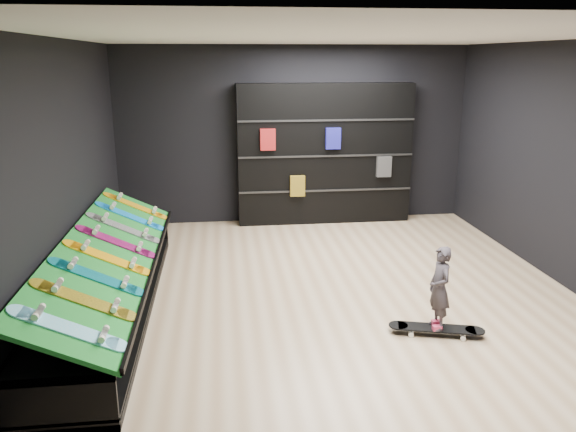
{
  "coord_description": "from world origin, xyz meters",
  "views": [
    {
      "loc": [
        -1.26,
        -6.07,
        2.79
      ],
      "look_at": [
        -0.5,
        0.2,
        1.0
      ],
      "focal_mm": 35.0,
      "sensor_mm": 36.0,
      "label": 1
    }
  ],
  "objects": [
    {
      "name": "floor",
      "position": [
        0.0,
        0.0,
        0.0
      ],
      "size": [
        6.0,
        7.0,
        0.01
      ],
      "primitive_type": "cube",
      "color": "tan",
      "rests_on": "ground"
    },
    {
      "name": "ceiling",
      "position": [
        0.0,
        0.0,
        3.0
      ],
      "size": [
        6.0,
        7.0,
        0.01
      ],
      "primitive_type": "cube",
      "color": "white",
      "rests_on": "ground"
    },
    {
      "name": "wall_back",
      "position": [
        0.0,
        3.5,
        1.5
      ],
      "size": [
        6.0,
        0.02,
        3.0
      ],
      "primitive_type": "cube",
      "color": "black",
      "rests_on": "ground"
    },
    {
      "name": "wall_front",
      "position": [
        0.0,
        -3.5,
        1.5
      ],
      "size": [
        6.0,
        0.02,
        3.0
      ],
      "primitive_type": "cube",
      "color": "black",
      "rests_on": "ground"
    },
    {
      "name": "wall_left",
      "position": [
        -3.0,
        0.0,
        1.5
      ],
      "size": [
        0.02,
        7.0,
        3.0
      ],
      "primitive_type": "cube",
      "color": "black",
      "rests_on": "ground"
    },
    {
      "name": "display_rack",
      "position": [
        -2.55,
        0.0,
        0.25
      ],
      "size": [
        0.9,
        4.5,
        0.5
      ],
      "primitive_type": null,
      "color": "black",
      "rests_on": "ground"
    },
    {
      "name": "turf_ramp",
      "position": [
        -2.5,
        0.0,
        0.71
      ],
      "size": [
        0.92,
        4.5,
        0.46
      ],
      "primitive_type": "cube",
      "rotation": [
        0.0,
        0.44,
        0.0
      ],
      "color": "#0F651C",
      "rests_on": "display_rack"
    },
    {
      "name": "back_shelving",
      "position": [
        0.51,
        3.32,
        1.19
      ],
      "size": [
        2.98,
        0.35,
        2.38
      ],
      "primitive_type": "cube",
      "color": "black",
      "rests_on": "ground"
    },
    {
      "name": "floor_skateboard",
      "position": [
        0.91,
        -1.01,
        0.04
      ],
      "size": [
        1.0,
        0.47,
        0.09
      ],
      "primitive_type": null,
      "rotation": [
        0.0,
        0.0,
        -0.27
      ],
      "color": "black",
      "rests_on": "ground"
    },
    {
      "name": "child",
      "position": [
        0.91,
        -1.01,
        0.35
      ],
      "size": [
        0.15,
        0.21,
        0.53
      ],
      "primitive_type": "imported",
      "rotation": [
        0.0,
        0.0,
        -1.53
      ],
      "color": "black",
      "rests_on": "floor_skateboard"
    },
    {
      "name": "display_board_0",
      "position": [
        -2.49,
        -1.9,
        0.74
      ],
      "size": [
        0.93,
        0.22,
        0.5
      ],
      "primitive_type": null,
      "rotation": [
        0.0,
        0.44,
        0.0
      ],
      "color": "#0CB2E5",
      "rests_on": "turf_ramp"
    },
    {
      "name": "display_board_1",
      "position": [
        -2.49,
        -1.36,
        0.74
      ],
      "size": [
        0.93,
        0.22,
        0.5
      ],
      "primitive_type": null,
      "rotation": [
        0.0,
        0.44,
        0.0
      ],
      "color": "yellow",
      "rests_on": "turf_ramp"
    },
    {
      "name": "display_board_2",
      "position": [
        -2.49,
        -0.81,
        0.74
      ],
      "size": [
        0.93,
        0.22,
        0.5
      ],
      "primitive_type": null,
      "rotation": [
        0.0,
        0.44,
        0.0
      ],
      "color": "#0C8C99",
      "rests_on": "turf_ramp"
    },
    {
      "name": "display_board_3",
      "position": [
        -2.49,
        -0.27,
        0.74
      ],
      "size": [
        0.93,
        0.22,
        0.5
      ],
      "primitive_type": null,
      "rotation": [
        0.0,
        0.44,
        0.0
      ],
      "color": "yellow",
      "rests_on": "turf_ramp"
    },
    {
      "name": "display_board_4",
      "position": [
        -2.49,
        0.27,
        0.74
      ],
      "size": [
        0.93,
        0.22,
        0.5
      ],
      "primitive_type": null,
      "rotation": [
        0.0,
        0.44,
        0.0
      ],
      "color": "#E5198C",
      "rests_on": "turf_ramp"
    },
    {
      "name": "display_board_5",
      "position": [
        -2.49,
        0.81,
        0.74
      ],
      "size": [
        0.93,
        0.22,
        0.5
      ],
      "primitive_type": null,
      "rotation": [
        0.0,
        0.44,
        0.0
      ],
      "color": "black",
      "rests_on": "turf_ramp"
    },
    {
      "name": "display_board_6",
      "position": [
        -2.49,
        1.36,
        0.74
      ],
      "size": [
        0.93,
        0.22,
        0.5
      ],
      "primitive_type": null,
      "rotation": [
        0.0,
        0.44,
        0.0
      ],
      "color": "blue",
      "rests_on": "turf_ramp"
    },
    {
      "name": "display_board_7",
      "position": [
        -2.49,
        1.9,
        0.74
      ],
      "size": [
        0.93,
        0.22,
        0.5
      ],
      "primitive_type": null,
      "rotation": [
        0.0,
        0.44,
        0.0
      ],
      "color": "orange",
      "rests_on": "turf_ramp"
    }
  ]
}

